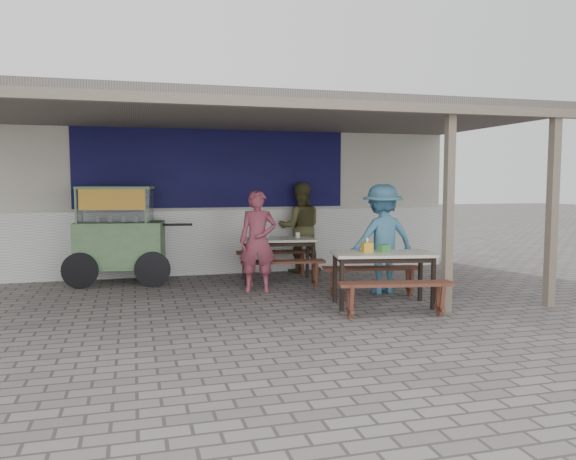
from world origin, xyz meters
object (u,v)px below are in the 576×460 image
(patron_right_table, at_px, (382,239))
(table_left, at_px, (278,243))
(bench_right_street, at_px, (396,291))
(condiment_bowl, at_px, (263,236))
(condiment_jar, at_px, (298,235))
(donation_box, at_px, (384,248))
(bench_left_street, at_px, (283,268))
(vendor_cart, at_px, (119,231))
(tissue_box, at_px, (367,247))
(table_right, at_px, (383,258))
(bench_left_wall, at_px, (274,257))
(patron_street_side, at_px, (258,241))
(patron_wall_side, at_px, (300,228))
(bench_right_wall, at_px, (372,274))

(patron_right_table, bearing_deg, table_left, -51.41)
(bench_right_street, bearing_deg, condiment_bowl, 119.43)
(condiment_jar, bearing_deg, donation_box, -75.52)
(bench_left_street, height_order, bench_right_street, same)
(vendor_cart, xyz_separation_m, tissue_box, (3.39, -2.63, -0.08))
(bench_left_street, bearing_deg, bench_right_street, -61.79)
(table_right, height_order, bench_right_street, table_right)
(bench_left_wall, xyz_separation_m, patron_street_side, (-0.61, -1.43, 0.46))
(table_left, xyz_separation_m, tissue_box, (0.74, -2.15, 0.15))
(patron_wall_side, bearing_deg, tissue_box, 101.68)
(patron_wall_side, distance_m, condiment_bowl, 1.14)
(tissue_box, bearing_deg, vendor_cart, 142.21)
(donation_box, bearing_deg, bench_left_street, 123.31)
(table_right, bearing_deg, table_left, 122.71)
(table_left, height_order, donation_box, donation_box)
(vendor_cart, xyz_separation_m, condiment_jar, (3.03, -0.42, -0.10))
(table_right, distance_m, patron_right_table, 0.94)
(bench_left_street, height_order, condiment_bowl, condiment_bowl)
(table_right, xyz_separation_m, patron_right_table, (0.38, 0.84, 0.18))
(table_right, height_order, condiment_jar, condiment_jar)
(bench_left_wall, xyz_separation_m, condiment_bowl, (-0.31, -0.50, 0.44))
(bench_left_wall, xyz_separation_m, tissue_box, (0.66, -2.78, 0.48))
(bench_left_wall, distance_m, table_right, 3.04)
(donation_box, distance_m, condiment_jar, 2.35)
(bench_right_street, relative_size, patron_wall_side, 0.88)
(table_left, height_order, condiment_bowl, condiment_bowl)
(bench_left_street, bearing_deg, condiment_jar, 63.71)
(bench_left_wall, distance_m, tissue_box, 2.90)
(patron_right_table, bearing_deg, condiment_jar, -61.84)
(bench_right_street, height_order, tissue_box, tissue_box)
(table_left, distance_m, bench_left_wall, 0.72)
(bench_right_street, xyz_separation_m, patron_right_table, (0.50, 1.48, 0.51))
(bench_left_street, bearing_deg, patron_street_side, -152.95)
(bench_left_street, distance_m, patron_street_side, 0.67)
(bench_left_wall, height_order, vendor_cart, vendor_cart)
(table_left, relative_size, condiment_jar, 15.16)
(vendor_cart, bearing_deg, bench_left_street, -14.13)
(condiment_jar, bearing_deg, tissue_box, -80.71)
(bench_left_wall, relative_size, donation_box, 8.98)
(table_left, height_order, table_right, same)
(bench_right_street, xyz_separation_m, bench_right_wall, (0.24, 1.29, 0.00))
(table_left, relative_size, patron_wall_side, 0.78)
(tissue_box, relative_size, condiment_jar, 1.55)
(vendor_cart, distance_m, patron_right_table, 4.39)
(patron_street_side, height_order, tissue_box, patron_street_side)
(patron_right_table, bearing_deg, donation_box, 62.90)
(patron_right_table, bearing_deg, patron_wall_side, -77.84)
(condiment_bowl, bearing_deg, bench_left_wall, 57.64)
(donation_box, bearing_deg, bench_left_wall, 107.28)
(bench_left_street, xyz_separation_m, bench_left_wall, (0.16, 1.26, 0.00))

